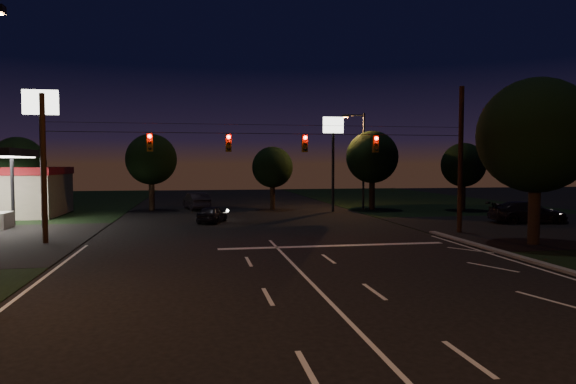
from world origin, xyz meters
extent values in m
plane|color=black|center=(0.00, 0.00, 0.00)|extent=(140.00, 140.00, 0.00)
cube|color=black|center=(20.00, 16.00, 0.00)|extent=(20.00, 16.00, 0.02)
cube|color=silver|center=(3.00, 11.50, 0.01)|extent=(12.00, 0.50, 0.01)
cylinder|color=black|center=(12.00, 15.00, 0.00)|extent=(0.30, 0.30, 9.00)
cylinder|color=black|center=(-12.00, 15.00, 0.00)|extent=(0.28, 0.28, 8.00)
cylinder|color=black|center=(0.00, 15.00, 6.00)|extent=(24.00, 0.03, 0.03)
cylinder|color=black|center=(0.00, 15.00, 6.50)|extent=(24.00, 0.02, 0.02)
cube|color=#3F3307|center=(-6.50, 15.00, 5.45)|extent=(0.32, 0.26, 1.00)
sphere|color=#FF0705|center=(-6.50, 14.84, 5.78)|extent=(0.22, 0.22, 0.22)
sphere|color=black|center=(-6.50, 14.84, 5.45)|extent=(0.20, 0.20, 0.20)
sphere|color=black|center=(-6.50, 14.84, 5.12)|extent=(0.20, 0.20, 0.20)
cube|color=#3F3307|center=(-2.20, 15.00, 5.45)|extent=(0.32, 0.26, 1.00)
sphere|color=#FF0705|center=(-2.20, 14.84, 5.78)|extent=(0.22, 0.22, 0.22)
sphere|color=black|center=(-2.20, 14.84, 5.45)|extent=(0.20, 0.20, 0.20)
sphere|color=black|center=(-2.20, 14.84, 5.12)|extent=(0.20, 0.20, 0.20)
cube|color=#3F3307|center=(2.20, 15.00, 5.45)|extent=(0.32, 0.26, 1.00)
sphere|color=#FF0705|center=(2.20, 14.84, 5.78)|extent=(0.22, 0.22, 0.22)
sphere|color=black|center=(2.20, 14.84, 5.45)|extent=(0.20, 0.20, 0.20)
sphere|color=black|center=(2.20, 14.84, 5.12)|extent=(0.20, 0.20, 0.20)
cube|color=#3F3307|center=(6.50, 15.00, 5.45)|extent=(0.32, 0.26, 1.00)
sphere|color=#FF0705|center=(6.50, 14.84, 5.78)|extent=(0.22, 0.22, 0.22)
sphere|color=black|center=(6.50, 14.84, 5.45)|extent=(0.20, 0.20, 0.20)
sphere|color=black|center=(6.50, 14.84, 5.12)|extent=(0.20, 0.20, 0.20)
cube|color=gray|center=(-16.50, 22.00, 0.55)|extent=(0.80, 2.00, 1.10)
cylinder|color=black|center=(-16.50, 24.00, 2.40)|extent=(0.24, 0.24, 4.80)
cylinder|color=black|center=(-14.00, 22.00, 3.75)|extent=(0.24, 0.24, 7.50)
cube|color=white|center=(-14.00, 22.00, 8.30)|extent=(2.20, 0.30, 1.60)
cylinder|color=black|center=(8.00, 30.00, 3.50)|extent=(0.24, 0.24, 7.00)
cube|color=white|center=(8.00, 30.00, 7.70)|extent=(1.80, 0.30, 1.40)
cylinder|color=black|center=(11.50, 32.00, 4.50)|extent=(0.20, 0.20, 9.00)
cylinder|color=black|center=(10.60, 32.00, 8.80)|extent=(1.80, 0.12, 0.12)
cube|color=black|center=(9.70, 32.00, 8.70)|extent=(0.60, 0.35, 0.22)
cube|color=orange|center=(9.70, 32.00, 8.58)|extent=(0.45, 0.25, 0.04)
cylinder|color=black|center=(13.50, 10.00, 2.00)|extent=(0.60, 0.60, 4.00)
sphere|color=black|center=(13.50, 10.00, 5.76)|extent=(6.00, 6.00, 6.00)
sphere|color=black|center=(14.10, 10.45, 5.58)|extent=(4.50, 4.50, 4.50)
sphere|color=black|center=(12.90, 10.30, 5.62)|extent=(4.20, 4.20, 4.20)
cylinder|color=black|center=(-18.00, 30.00, 1.50)|extent=(0.49, 0.49, 3.00)
sphere|color=black|center=(-18.00, 30.00, 4.32)|extent=(4.20, 4.20, 4.20)
sphere|color=black|center=(-17.58, 30.32, 4.19)|extent=(3.15, 3.15, 3.15)
sphere|color=black|center=(-18.42, 30.21, 4.23)|extent=(2.94, 2.94, 2.94)
cylinder|color=black|center=(-8.00, 34.00, 1.62)|extent=(0.52, 0.52, 3.25)
sphere|color=black|center=(-8.00, 34.00, 4.68)|extent=(4.60, 4.60, 4.60)
sphere|color=black|center=(-7.54, 34.34, 4.54)|extent=(3.45, 3.45, 3.45)
sphere|color=black|center=(-8.46, 34.23, 4.58)|extent=(3.22, 3.22, 3.22)
cylinder|color=black|center=(3.00, 33.00, 1.38)|extent=(0.47, 0.47, 2.75)
sphere|color=black|center=(3.00, 33.00, 3.96)|extent=(3.80, 3.80, 3.80)
sphere|color=black|center=(3.38, 33.28, 3.85)|extent=(2.85, 2.85, 2.85)
sphere|color=black|center=(2.62, 33.19, 3.87)|extent=(2.66, 2.66, 2.66)
cylinder|color=black|center=(12.00, 31.00, 1.70)|extent=(0.53, 0.53, 3.40)
sphere|color=black|center=(12.00, 31.00, 4.90)|extent=(4.80, 4.80, 4.80)
sphere|color=black|center=(12.48, 31.36, 4.75)|extent=(3.60, 3.60, 3.60)
sphere|color=black|center=(11.52, 31.24, 4.79)|extent=(3.36, 3.36, 3.36)
cylinder|color=black|center=(20.00, 29.00, 1.45)|extent=(0.48, 0.48, 2.90)
sphere|color=black|center=(20.00, 29.00, 4.18)|extent=(4.00, 4.00, 4.00)
sphere|color=black|center=(20.40, 29.30, 4.06)|extent=(3.00, 3.00, 3.00)
sphere|color=black|center=(19.60, 29.20, 4.09)|extent=(2.80, 2.80, 2.80)
imported|color=black|center=(-2.90, 23.33, 0.62)|extent=(2.61, 3.94, 1.25)
imported|color=black|center=(-3.99, 34.40, 0.79)|extent=(2.67, 5.02, 1.57)
imported|color=black|center=(19.41, 18.82, 0.79)|extent=(5.72, 3.05, 1.58)
camera|label=1|loc=(-4.06, -14.16, 4.28)|focal=32.00mm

